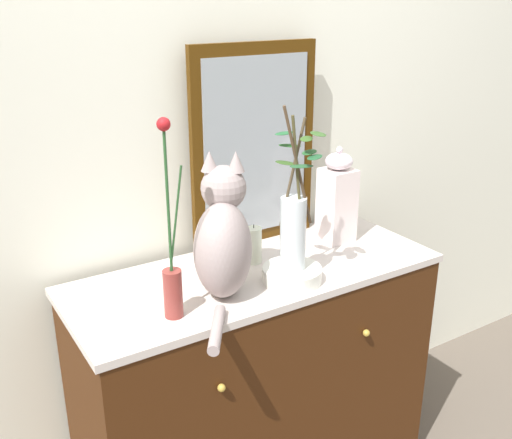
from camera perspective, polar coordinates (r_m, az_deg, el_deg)
name	(u,v)px	position (r m, az deg, el deg)	size (l,w,h in m)	color
wall_back	(207,132)	(2.10, -4.69, 8.39)	(4.40, 0.08, 2.60)	silver
sideboard	(256,384)	(2.20, 0.00, -15.44)	(1.24, 0.51, 0.90)	#3D1E0B
mirror_leaning	(255,147)	(2.09, -0.13, 6.98)	(0.49, 0.03, 0.71)	#412506
cat_sitting	(223,239)	(1.76, -3.19, -1.85)	(0.34, 0.44, 0.43)	gray
vase_slim_green	(172,273)	(1.66, -8.04, -5.10)	(0.07, 0.05, 0.57)	maroon
bowl_porcelain	(292,275)	(1.89, 3.47, -5.28)	(0.19, 0.19, 0.05)	white
vase_glass_clear	(294,225)	(1.82, 3.63, -0.51)	(0.13, 0.23, 0.52)	silver
jar_lidded_porcelain	(337,199)	(2.17, 7.76, 2.00)	(0.11, 0.11, 0.35)	silver
candle_pillar	(254,245)	(2.00, -0.22, -2.46)	(0.05, 0.05, 0.14)	silver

